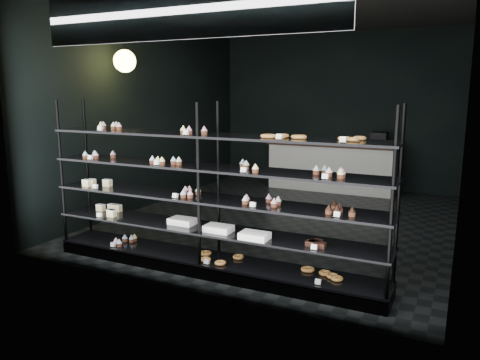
{
  "coord_description": "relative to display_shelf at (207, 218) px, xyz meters",
  "views": [
    {
      "loc": [
        2.52,
        -6.83,
        2.03
      ],
      "look_at": [
        0.13,
        -1.9,
        0.98
      ],
      "focal_mm": 35.0,
      "sensor_mm": 36.0,
      "label": 1
    }
  ],
  "objects": [
    {
      "name": "room",
      "position": [
        0.01,
        2.45,
        0.97
      ],
      "size": [
        5.01,
        6.01,
        3.2
      ],
      "color": "black",
      "rests_on": "ground"
    },
    {
      "name": "display_shelf",
      "position": [
        0.0,
        0.0,
        0.0
      ],
      "size": [
        4.0,
        0.5,
        1.91
      ],
      "color": "black",
      "rests_on": "room"
    },
    {
      "name": "service_counter",
      "position": [
        0.1,
        4.95,
        -0.13
      ],
      "size": [
        2.62,
        0.65,
        1.23
      ],
      "color": "beige",
      "rests_on": "room"
    },
    {
      "name": "pendant_lamp",
      "position": [
        -2.08,
        1.24,
        1.82
      ],
      "size": [
        0.32,
        0.32,
        0.89
      ],
      "color": "black",
      "rests_on": "room"
    },
    {
      "name": "signage",
      "position": [
        0.01,
        -0.48,
        2.12
      ],
      "size": [
        3.3,
        0.05,
        0.5
      ],
      "color": "#0D1C42",
      "rests_on": "room"
    }
  ]
}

